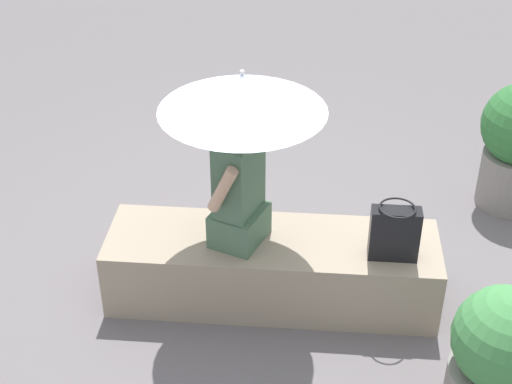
{
  "coord_description": "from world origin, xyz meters",
  "views": [
    {
      "loc": [
        0.23,
        -3.82,
        3.29
      ],
      "look_at": [
        -0.1,
        -0.01,
        0.81
      ],
      "focal_mm": 53.64,
      "sensor_mm": 36.0,
      "label": 1
    }
  ],
  "objects_px": {
    "person_seated": "(239,187)",
    "handbag_black": "(395,233)",
    "planter_far": "(502,357)",
    "parasol": "(242,93)"
  },
  "relations": [
    {
      "from": "person_seated",
      "to": "handbag_black",
      "type": "xyz_separation_m",
      "value": [
        0.93,
        -0.1,
        -0.21
      ]
    },
    {
      "from": "person_seated",
      "to": "planter_far",
      "type": "height_order",
      "value": "person_seated"
    },
    {
      "from": "parasol",
      "to": "handbag_black",
      "type": "distance_m",
      "value": 1.24
    },
    {
      "from": "person_seated",
      "to": "planter_far",
      "type": "bearing_deg",
      "value": -30.03
    },
    {
      "from": "planter_far",
      "to": "handbag_black",
      "type": "bearing_deg",
      "value": 125.18
    },
    {
      "from": "handbag_black",
      "to": "planter_far",
      "type": "height_order",
      "value": "planter_far"
    },
    {
      "from": "parasol",
      "to": "planter_far",
      "type": "relative_size",
      "value": 1.42
    },
    {
      "from": "person_seated",
      "to": "handbag_black",
      "type": "height_order",
      "value": "person_seated"
    },
    {
      "from": "person_seated",
      "to": "handbag_black",
      "type": "distance_m",
      "value": 0.96
    },
    {
      "from": "planter_far",
      "to": "person_seated",
      "type": "bearing_deg",
      "value": 149.97
    }
  ]
}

